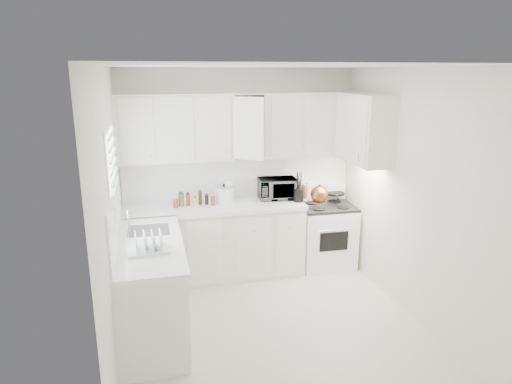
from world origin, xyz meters
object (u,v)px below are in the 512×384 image
object	(u,v)px
stove	(326,227)
tea_kettle	(319,193)
microwave	(277,186)
utensil_crock	(299,186)
rice_cooker	(224,193)
dish_rack	(147,241)

from	to	relation	value
stove	tea_kettle	xyz separation A→B (m)	(-0.18, -0.16, 0.53)
microwave	utensil_crock	world-z (taller)	utensil_crock
tea_kettle	rice_cooker	size ratio (longest dim) A/B	1.17
tea_kettle	microwave	world-z (taller)	microwave
stove	utensil_crock	xyz separation A→B (m)	(-0.43, -0.07, 0.61)
tea_kettle	rice_cooker	xyz separation A→B (m)	(-1.17, 0.29, 0.00)
rice_cooker	stove	bearing A→B (deg)	-21.68
stove	utensil_crock	bearing A→B (deg)	-168.12
microwave	utensil_crock	bearing A→B (deg)	-38.74
rice_cooker	microwave	bearing A→B (deg)	-15.81
microwave	dish_rack	distance (m)	2.20
stove	dish_rack	size ratio (longest dim) A/B	2.93
tea_kettle	rice_cooker	bearing A→B (deg)	141.81
rice_cooker	dish_rack	bearing A→B (deg)	-139.96
stove	microwave	bearing A→B (deg)	170.31
stove	utensil_crock	world-z (taller)	utensil_crock
rice_cooker	dish_rack	world-z (taller)	rice_cooker
stove	tea_kettle	distance (m)	0.58
utensil_crock	tea_kettle	bearing A→B (deg)	-19.15
stove	tea_kettle	world-z (taller)	tea_kettle
utensil_crock	stove	bearing A→B (deg)	9.94
rice_cooker	utensil_crock	world-z (taller)	utensil_crock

